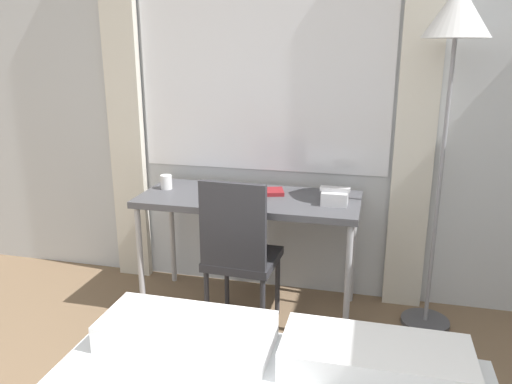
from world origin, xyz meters
TOP-DOWN VIEW (x-y plane):
  - wall_back_with_window at (-0.03, 2.95)m, footprint 5.08×0.13m
  - desk at (-0.25, 2.58)m, footprint 1.35×0.58m
  - desk_chair at (-0.24, 2.31)m, footprint 0.42×0.42m
  - standing_lamp at (0.85, 2.64)m, footprint 0.35×0.35m
  - telephone at (0.27, 2.55)m, footprint 0.17×0.14m
  - book at (-0.19, 2.66)m, footprint 0.30×0.22m
  - mug at (-0.81, 2.62)m, footprint 0.07×0.07m

SIDE VIEW (x-z plane):
  - desk_chair at x=-0.24m, z-range 0.05..1.00m
  - desk at x=-0.25m, z-range 0.32..1.08m
  - book at x=-0.19m, z-range 0.76..0.79m
  - telephone at x=0.27m, z-range 0.75..0.85m
  - mug at x=-0.81m, z-range 0.76..0.85m
  - wall_back_with_window at x=-0.03m, z-range 0.00..2.70m
  - standing_lamp at x=0.85m, z-range 0.70..2.65m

